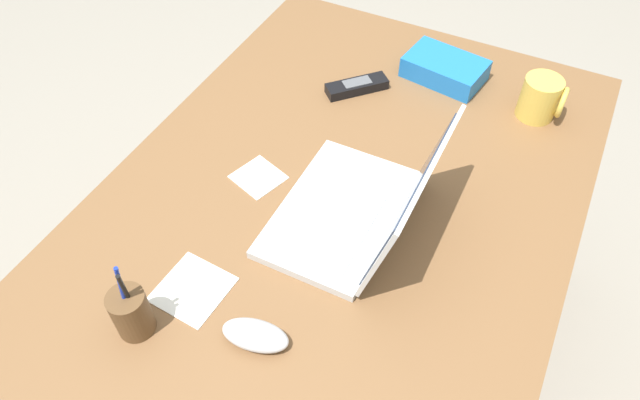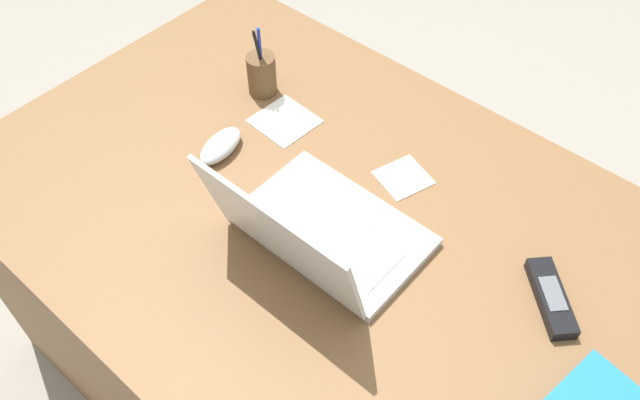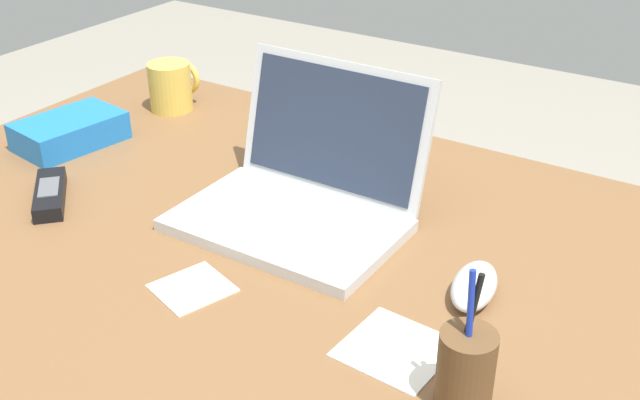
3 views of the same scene
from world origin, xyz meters
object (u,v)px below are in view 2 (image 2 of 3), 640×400
at_px(computer_mouse, 221,146).
at_px(cordless_phone, 551,297).
at_px(laptop, 317,232).
at_px(pen_holder, 262,74).

xyz_separation_m(computer_mouse, cordless_phone, (-0.67, -0.12, -0.01)).
height_order(computer_mouse, cordless_phone, computer_mouse).
xyz_separation_m(laptop, computer_mouse, (0.30, -0.05, -0.03)).
relative_size(laptop, pen_holder, 1.97).
relative_size(cordless_phone, pen_holder, 0.81).
xyz_separation_m(laptop, cordless_phone, (-0.37, -0.17, -0.03)).
bearing_deg(pen_holder, laptop, 146.86).
height_order(laptop, cordless_phone, laptop).
relative_size(computer_mouse, cordless_phone, 0.83).
bearing_deg(laptop, pen_holder, -33.14).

